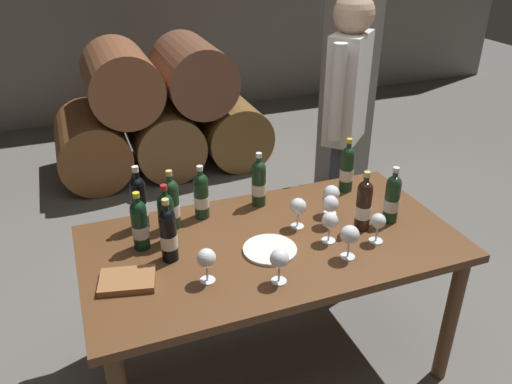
% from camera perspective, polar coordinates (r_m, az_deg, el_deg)
% --- Properties ---
extents(ground_plane, '(14.00, 14.00, 0.00)m').
position_cam_1_polar(ground_plane, '(2.85, 1.51, -18.19)').
color(ground_plane, '#66635E').
extents(barrel_stack, '(1.86, 0.90, 1.15)m').
position_cam_1_polar(barrel_stack, '(4.74, -10.52, 8.62)').
color(barrel_stack, brown).
rests_on(barrel_stack, ground_plane).
extents(stone_pillar, '(0.32, 0.32, 2.60)m').
position_cam_1_polar(stone_pillar, '(4.07, 10.60, 16.85)').
color(stone_pillar, gray).
rests_on(stone_pillar, ground_plane).
extents(dining_table, '(1.70, 0.90, 0.76)m').
position_cam_1_polar(dining_table, '(2.41, 1.71, -7.16)').
color(dining_table, brown).
rests_on(dining_table, ground_plane).
extents(wine_bottle_0, '(0.07, 0.07, 0.29)m').
position_cam_1_polar(wine_bottle_0, '(2.20, -9.68, -4.59)').
color(wine_bottle_0, black).
rests_on(wine_bottle_0, dining_table).
extents(wine_bottle_1, '(0.07, 0.07, 0.29)m').
position_cam_1_polar(wine_bottle_1, '(2.59, 0.31, 1.05)').
color(wine_bottle_1, '#19381E').
rests_on(wine_bottle_1, dining_table).
extents(wine_bottle_2, '(0.07, 0.07, 0.27)m').
position_cam_1_polar(wine_bottle_2, '(2.50, -6.08, -0.34)').
color(wine_bottle_2, '#19381E').
rests_on(wine_bottle_2, dining_table).
extents(wine_bottle_3, '(0.07, 0.07, 0.29)m').
position_cam_1_polar(wine_bottle_3, '(2.31, -9.88, -2.88)').
color(wine_bottle_3, black).
rests_on(wine_bottle_3, dining_table).
extents(wine_bottle_4, '(0.07, 0.07, 0.30)m').
position_cam_1_polar(wine_bottle_4, '(2.42, -9.33, -1.25)').
color(wine_bottle_4, '#19381E').
rests_on(wine_bottle_4, dining_table).
extents(wine_bottle_5, '(0.07, 0.07, 0.29)m').
position_cam_1_polar(wine_bottle_5, '(2.53, 14.84, -0.68)').
color(wine_bottle_5, '#19381E').
rests_on(wine_bottle_5, dining_table).
extents(wine_bottle_6, '(0.07, 0.07, 0.30)m').
position_cam_1_polar(wine_bottle_6, '(2.43, 11.83, -1.39)').
color(wine_bottle_6, black).
rests_on(wine_bottle_6, dining_table).
extents(wine_bottle_7, '(0.07, 0.07, 0.28)m').
position_cam_1_polar(wine_bottle_7, '(2.31, -12.75, -3.49)').
color(wine_bottle_7, black).
rests_on(wine_bottle_7, dining_table).
extents(wine_bottle_8, '(0.07, 0.07, 0.32)m').
position_cam_1_polar(wine_bottle_8, '(2.45, -12.81, -1.09)').
color(wine_bottle_8, black).
rests_on(wine_bottle_8, dining_table).
extents(wine_bottle_9, '(0.07, 0.07, 0.30)m').
position_cam_1_polar(wine_bottle_9, '(2.77, 10.05, 2.59)').
color(wine_bottle_9, '#19381E').
rests_on(wine_bottle_9, dining_table).
extents(wine_glass_0, '(0.08, 0.08, 0.15)m').
position_cam_1_polar(wine_glass_0, '(2.45, 8.24, -1.40)').
color(wine_glass_0, white).
rests_on(wine_glass_0, dining_table).
extents(wine_glass_1, '(0.08, 0.08, 0.16)m').
position_cam_1_polar(wine_glass_1, '(2.23, 10.33, -4.77)').
color(wine_glass_1, white).
rests_on(wine_glass_1, dining_table).
extents(wine_glass_2, '(0.08, 0.08, 0.15)m').
position_cam_1_polar(wine_glass_2, '(2.41, 4.68, -1.68)').
color(wine_glass_2, white).
rests_on(wine_glass_2, dining_table).
extents(wine_glass_3, '(0.08, 0.08, 0.15)m').
position_cam_1_polar(wine_glass_3, '(2.05, 2.61, -7.50)').
color(wine_glass_3, white).
rests_on(wine_glass_3, dining_table).
extents(wine_glass_4, '(0.07, 0.07, 0.15)m').
position_cam_1_polar(wine_glass_4, '(2.32, 8.18, -3.23)').
color(wine_glass_4, white).
rests_on(wine_glass_4, dining_table).
extents(wine_glass_5, '(0.07, 0.07, 0.14)m').
position_cam_1_polar(wine_glass_5, '(2.36, 13.36, -3.27)').
color(wine_glass_5, white).
rests_on(wine_glass_5, dining_table).
extents(wine_glass_6, '(0.08, 0.08, 0.15)m').
position_cam_1_polar(wine_glass_6, '(2.06, -5.51, -7.40)').
color(wine_glass_6, white).
rests_on(wine_glass_6, dining_table).
extents(wine_glass_7, '(0.08, 0.08, 0.16)m').
position_cam_1_polar(wine_glass_7, '(2.54, 8.34, -0.24)').
color(wine_glass_7, white).
rests_on(wine_glass_7, dining_table).
extents(tasting_notebook, '(0.25, 0.20, 0.03)m').
position_cam_1_polar(tasting_notebook, '(2.16, -14.06, -9.49)').
color(tasting_notebook, '#936038').
rests_on(tasting_notebook, dining_table).
extents(serving_plate, '(0.24, 0.24, 0.01)m').
position_cam_1_polar(serving_plate, '(2.29, 1.54, -6.40)').
color(serving_plate, white).
rests_on(serving_plate, dining_table).
extents(sommelier_presenting, '(0.38, 0.37, 1.72)m').
position_cam_1_polar(sommelier_presenting, '(3.17, 9.90, 8.93)').
color(sommelier_presenting, '#383842').
rests_on(sommelier_presenting, ground_plane).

